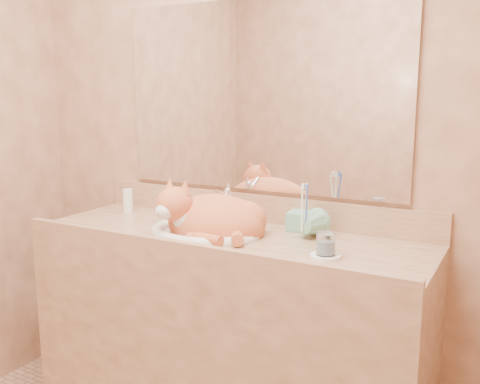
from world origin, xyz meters
The scene contains 12 objects.
wall_back centered at (0.00, 1.00, 1.25)m, with size 2.40×0.02×2.50m, color brown.
vanity_counter centered at (0.00, 0.72, 0.42)m, with size 1.60×0.55×0.85m, color brown, non-canonical shape.
mirror centered at (0.00, 0.99, 1.39)m, with size 1.30×0.02×0.80m, color white.
sink_basin centered at (-0.09, 0.70, 0.92)m, with size 0.46×0.38×0.14m, color white, non-canonical shape.
faucet centered at (-0.09, 0.88, 0.93)m, with size 0.04×0.12×0.17m, color white, non-canonical shape.
cat centered at (-0.07, 0.71, 0.92)m, with size 0.42×0.34×0.23m, color #C0532C, non-canonical shape.
soap_dispenser centered at (0.22, 0.88, 0.94)m, with size 0.08×0.08×0.17m, color #6EB08E.
toothbrush_cup centered at (0.30, 0.80, 0.90)m, with size 0.11×0.11×0.10m, color #6EB08E.
toothbrushes centered at (0.30, 0.80, 0.98)m, with size 0.04×0.04×0.22m, color white, non-canonical shape.
saucer centered at (0.45, 0.63, 0.85)m, with size 0.11×0.11×0.01m, color white.
water_glass centered at (0.45, 0.63, 0.90)m, with size 0.06×0.06×0.08m, color silver.
lotion_bottle centered at (-0.62, 0.86, 0.90)m, with size 0.04×0.04×0.11m, color white.
Camera 1 is at (1.03, -1.05, 1.41)m, focal length 40.00 mm.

